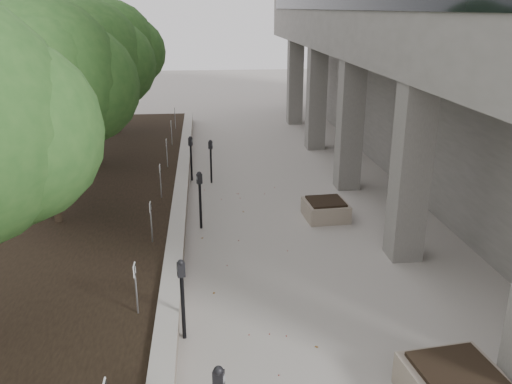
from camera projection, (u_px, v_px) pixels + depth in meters
retaining_wall at (180, 208)px, 14.51m from camera, size 0.39×26.00×0.50m
planting_bed at (42, 214)px, 14.18m from camera, size 7.00×26.00×0.40m
crabapple_tree_3 at (45, 113)px, 12.34m from camera, size 4.60×4.00×5.44m
crabapple_tree_4 at (87, 84)px, 17.04m from camera, size 4.60×4.00×5.44m
crabapple_tree_5 at (112, 68)px, 21.73m from camera, size 4.60×4.00×5.44m
parking_sign_3 at (136, 289)px, 9.09m from camera, size 0.04×0.22×0.96m
parking_sign_4 at (151, 222)px, 11.91m from camera, size 0.04×0.22×0.96m
parking_sign_5 at (161, 181)px, 14.73m from camera, size 0.04×0.22×0.96m
parking_sign_6 at (167, 153)px, 17.54m from camera, size 0.04×0.22×0.96m
parking_sign_7 at (172, 133)px, 20.36m from camera, size 0.04×0.22×0.96m
parking_sign_8 at (175, 118)px, 23.17m from camera, size 0.04×0.22×0.96m
parking_meter_2 at (183, 300)px, 8.99m from camera, size 0.17×0.14×1.52m
parking_meter_3 at (200, 200)px, 13.56m from camera, size 0.18×0.16×1.55m
parking_meter_4 at (211, 161)px, 17.16m from camera, size 0.17×0.15×1.45m
parking_meter_5 at (191, 159)px, 17.38m from camera, size 0.17×0.15×1.51m
planter_back at (326, 209)px, 14.40m from camera, size 1.19×1.19×0.52m
berry_scatter at (257, 284)px, 11.00m from camera, size 3.30×14.10×0.02m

